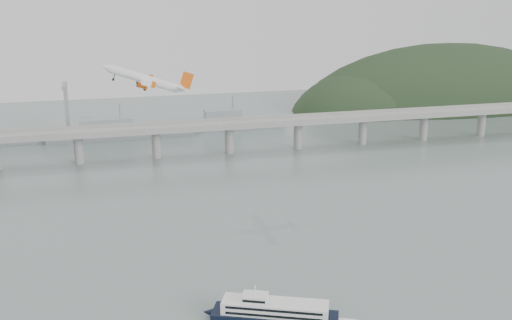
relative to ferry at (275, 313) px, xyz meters
name	(u,v)px	position (x,y,z in m)	size (l,w,h in m)	color
ground	(294,291)	(13.41, 19.40, -3.60)	(900.00, 900.00, 0.00)	slate
bridge	(199,130)	(12.26, 219.40, 14.05)	(800.00, 22.00, 23.90)	gray
headland	(455,121)	(298.59, 351.16, -22.94)	(365.00, 155.00, 156.00)	black
ferry	(275,313)	(0.00, 0.00, 0.00)	(66.16, 34.40, 13.27)	black
airliner	(147,80)	(-29.86, 109.05, 64.86)	(43.14, 39.04, 16.85)	white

